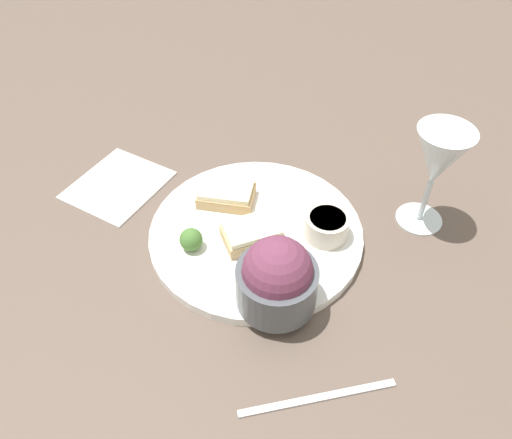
{
  "coord_description": "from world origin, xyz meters",
  "views": [
    {
      "loc": [
        -0.01,
        -0.47,
        0.52
      ],
      "look_at": [
        0.0,
        0.0,
        0.03
      ],
      "focal_mm": 35.0,
      "sensor_mm": 36.0,
      "label": 1
    }
  ],
  "objects_px": {
    "wine_glass": "(438,161)",
    "napkin": "(118,184)",
    "cheese_toast_near": "(226,194)",
    "salad_bowl": "(277,278)",
    "cheese_toast_far": "(252,233)",
    "sauce_ramekin": "(327,225)",
    "fork": "(318,397)"
  },
  "relations": [
    {
      "from": "cheese_toast_far",
      "to": "fork",
      "type": "distance_m",
      "value": 0.23
    },
    {
      "from": "salad_bowl",
      "to": "napkin",
      "type": "relative_size",
      "value": 0.53
    },
    {
      "from": "sauce_ramekin",
      "to": "cheese_toast_near",
      "type": "distance_m",
      "value": 0.16
    },
    {
      "from": "cheese_toast_far",
      "to": "napkin",
      "type": "xyz_separation_m",
      "value": [
        -0.21,
        0.13,
        -0.02
      ]
    },
    {
      "from": "cheese_toast_far",
      "to": "napkin",
      "type": "bearing_deg",
      "value": 148.13
    },
    {
      "from": "cheese_toast_near",
      "to": "cheese_toast_far",
      "type": "distance_m",
      "value": 0.09
    },
    {
      "from": "cheese_toast_near",
      "to": "napkin",
      "type": "relative_size",
      "value": 0.48
    },
    {
      "from": "cheese_toast_near",
      "to": "wine_glass",
      "type": "relative_size",
      "value": 0.56
    },
    {
      "from": "cheese_toast_near",
      "to": "sauce_ramekin",
      "type": "bearing_deg",
      "value": -27.28
    },
    {
      "from": "sauce_ramekin",
      "to": "fork",
      "type": "bearing_deg",
      "value": -98.16
    },
    {
      "from": "salad_bowl",
      "to": "cheese_toast_far",
      "type": "height_order",
      "value": "salad_bowl"
    },
    {
      "from": "wine_glass",
      "to": "napkin",
      "type": "relative_size",
      "value": 0.85
    },
    {
      "from": "sauce_ramekin",
      "to": "wine_glass",
      "type": "xyz_separation_m",
      "value": [
        0.14,
        0.04,
        0.08
      ]
    },
    {
      "from": "sauce_ramekin",
      "to": "salad_bowl",
      "type": "bearing_deg",
      "value": -124.46
    },
    {
      "from": "sauce_ramekin",
      "to": "fork",
      "type": "distance_m",
      "value": 0.23
    },
    {
      "from": "cheese_toast_far",
      "to": "napkin",
      "type": "distance_m",
      "value": 0.25
    },
    {
      "from": "wine_glass",
      "to": "fork",
      "type": "relative_size",
      "value": 0.9
    },
    {
      "from": "cheese_toast_far",
      "to": "fork",
      "type": "relative_size",
      "value": 0.51
    },
    {
      "from": "sauce_ramekin",
      "to": "cheese_toast_far",
      "type": "xyz_separation_m",
      "value": [
        -0.1,
        -0.01,
        -0.01
      ]
    },
    {
      "from": "sauce_ramekin",
      "to": "cheese_toast_far",
      "type": "height_order",
      "value": "sauce_ramekin"
    },
    {
      "from": "sauce_ramekin",
      "to": "cheese_toast_near",
      "type": "height_order",
      "value": "sauce_ramekin"
    },
    {
      "from": "napkin",
      "to": "fork",
      "type": "bearing_deg",
      "value": -51.57
    },
    {
      "from": "salad_bowl",
      "to": "fork",
      "type": "height_order",
      "value": "salad_bowl"
    },
    {
      "from": "salad_bowl",
      "to": "cheese_toast_near",
      "type": "xyz_separation_m",
      "value": [
        -0.06,
        0.18,
        -0.03
      ]
    },
    {
      "from": "fork",
      "to": "cheese_toast_near",
      "type": "bearing_deg",
      "value": 109.46
    },
    {
      "from": "wine_glass",
      "to": "cheese_toast_near",
      "type": "bearing_deg",
      "value": 173.86
    },
    {
      "from": "wine_glass",
      "to": "napkin",
      "type": "distance_m",
      "value": 0.47
    },
    {
      "from": "cheese_toast_near",
      "to": "cheese_toast_far",
      "type": "bearing_deg",
      "value": -65.1
    },
    {
      "from": "cheese_toast_far",
      "to": "wine_glass",
      "type": "bearing_deg",
      "value": 11.24
    },
    {
      "from": "sauce_ramekin",
      "to": "napkin",
      "type": "bearing_deg",
      "value": 158.5
    },
    {
      "from": "wine_glass",
      "to": "napkin",
      "type": "xyz_separation_m",
      "value": [
        -0.45,
        0.08,
        -0.11
      ]
    },
    {
      "from": "salad_bowl",
      "to": "cheese_toast_near",
      "type": "height_order",
      "value": "salad_bowl"
    }
  ]
}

